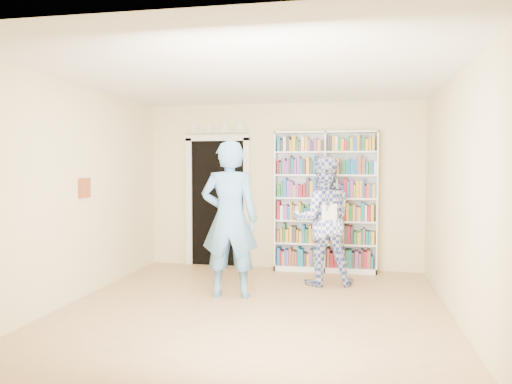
% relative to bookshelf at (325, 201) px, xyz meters
% --- Properties ---
extents(floor, '(5.00, 5.00, 0.00)m').
position_rel_bookshelf_xyz_m(floor, '(-0.71, -2.34, -1.12)').
color(floor, '#AB7D52').
rests_on(floor, ground).
extents(ceiling, '(5.00, 5.00, 0.00)m').
position_rel_bookshelf_xyz_m(ceiling, '(-0.71, -2.34, 1.58)').
color(ceiling, white).
rests_on(ceiling, wall_back).
extents(wall_back, '(4.50, 0.00, 4.50)m').
position_rel_bookshelf_xyz_m(wall_back, '(-0.71, 0.16, 0.23)').
color(wall_back, beige).
rests_on(wall_back, floor).
extents(wall_left, '(0.00, 5.00, 5.00)m').
position_rel_bookshelf_xyz_m(wall_left, '(-2.96, -2.34, 0.23)').
color(wall_left, beige).
rests_on(wall_left, floor).
extents(wall_right, '(0.00, 5.00, 5.00)m').
position_rel_bookshelf_xyz_m(wall_right, '(1.54, -2.34, 0.23)').
color(wall_right, beige).
rests_on(wall_right, floor).
extents(bookshelf, '(1.62, 0.30, 2.22)m').
position_rel_bookshelf_xyz_m(bookshelf, '(0.00, 0.00, 0.00)').
color(bookshelf, white).
rests_on(bookshelf, floor).
extents(doorway, '(1.10, 0.08, 2.43)m').
position_rel_bookshelf_xyz_m(doorway, '(-1.81, 0.13, 0.06)').
color(doorway, black).
rests_on(doorway, floor).
extents(wall_art, '(0.03, 0.25, 0.25)m').
position_rel_bookshelf_xyz_m(wall_art, '(-2.94, -2.14, 0.28)').
color(wall_art, maroon).
rests_on(wall_art, wall_left).
extents(man_blue, '(0.77, 0.54, 2.01)m').
position_rel_bookshelf_xyz_m(man_blue, '(-1.12, -1.80, -0.12)').
color(man_blue, '#558DBE').
rests_on(man_blue, floor).
extents(man_plaid, '(1.00, 0.85, 1.82)m').
position_rel_bookshelf_xyz_m(man_plaid, '(0.01, -0.90, -0.21)').
color(man_plaid, '#314697').
rests_on(man_plaid, floor).
extents(paper_sheet, '(0.20, 0.09, 0.30)m').
position_rel_bookshelf_xyz_m(paper_sheet, '(0.12, -1.16, -0.11)').
color(paper_sheet, white).
rests_on(paper_sheet, man_plaid).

